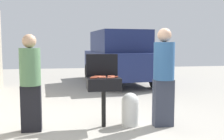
{
  "coord_description": "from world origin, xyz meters",
  "views": [
    {
      "loc": [
        -0.72,
        -4.66,
        1.52
      ],
      "look_at": [
        0.19,
        0.52,
        1.0
      ],
      "focal_mm": 42.05,
      "sensor_mm": 36.0,
      "label": 1
    }
  ],
  "objects_px": {
    "hot_dog_2": "(114,77)",
    "hot_dog_3": "(111,77)",
    "hot_dog_1": "(102,77)",
    "hot_dog_9": "(94,78)",
    "bbq_grill": "(104,85)",
    "hot_dog_7": "(111,78)",
    "hot_dog_5": "(95,77)",
    "hot_dog_0": "(102,76)",
    "hot_dog_8": "(103,78)",
    "person_right": "(164,74)",
    "parked_minivan": "(118,57)",
    "person_left": "(30,79)",
    "hot_dog_4": "(98,76)",
    "propane_tank": "(130,108)",
    "hot_dog_10": "(97,77)",
    "hot_dog_6": "(111,76)"
  },
  "relations": [
    {
      "from": "hot_dog_2",
      "to": "hot_dog_3",
      "type": "relative_size",
      "value": 1.0
    },
    {
      "from": "hot_dog_1",
      "to": "hot_dog_9",
      "type": "bearing_deg",
      "value": -142.77
    },
    {
      "from": "bbq_grill",
      "to": "hot_dog_9",
      "type": "height_order",
      "value": "hot_dog_9"
    },
    {
      "from": "hot_dog_7",
      "to": "hot_dog_5",
      "type": "bearing_deg",
      "value": 149.48
    },
    {
      "from": "hot_dog_0",
      "to": "hot_dog_5",
      "type": "relative_size",
      "value": 1.0
    },
    {
      "from": "hot_dog_8",
      "to": "person_right",
      "type": "distance_m",
      "value": 1.13
    },
    {
      "from": "parked_minivan",
      "to": "hot_dog_1",
      "type": "bearing_deg",
      "value": 70.54
    },
    {
      "from": "person_right",
      "to": "hot_dog_3",
      "type": "bearing_deg",
      "value": 6.85
    },
    {
      "from": "hot_dog_3",
      "to": "person_left",
      "type": "distance_m",
      "value": 1.4
    },
    {
      "from": "person_right",
      "to": "hot_dog_4",
      "type": "bearing_deg",
      "value": -2.44
    },
    {
      "from": "hot_dog_7",
      "to": "propane_tank",
      "type": "relative_size",
      "value": 0.21
    },
    {
      "from": "hot_dog_3",
      "to": "hot_dog_10",
      "type": "height_order",
      "value": "same"
    },
    {
      "from": "person_left",
      "to": "hot_dog_8",
      "type": "bearing_deg",
      "value": -19.17
    },
    {
      "from": "hot_dog_5",
      "to": "hot_dog_8",
      "type": "bearing_deg",
      "value": -46.2
    },
    {
      "from": "hot_dog_6",
      "to": "hot_dog_9",
      "type": "distance_m",
      "value": 0.41
    },
    {
      "from": "bbq_grill",
      "to": "hot_dog_1",
      "type": "xyz_separation_m",
      "value": [
        -0.03,
        0.01,
        0.16
      ]
    },
    {
      "from": "parked_minivan",
      "to": "person_left",
      "type": "bearing_deg",
      "value": 58.91
    },
    {
      "from": "hot_dog_1",
      "to": "hot_dog_7",
      "type": "distance_m",
      "value": 0.2
    },
    {
      "from": "hot_dog_10",
      "to": "hot_dog_5",
      "type": "bearing_deg",
      "value": 121.34
    },
    {
      "from": "hot_dog_2",
      "to": "hot_dog_8",
      "type": "bearing_deg",
      "value": -166.15
    },
    {
      "from": "bbq_grill",
      "to": "propane_tank",
      "type": "distance_m",
      "value": 0.67
    },
    {
      "from": "person_right",
      "to": "parked_minivan",
      "type": "xyz_separation_m",
      "value": [
        0.23,
        5.45,
        0.04
      ]
    },
    {
      "from": "hot_dog_1",
      "to": "person_right",
      "type": "relative_size",
      "value": 0.07
    },
    {
      "from": "hot_dog_6",
      "to": "person_left",
      "type": "xyz_separation_m",
      "value": [
        -1.44,
        -0.12,
        -0.01
      ]
    },
    {
      "from": "hot_dog_3",
      "to": "hot_dog_4",
      "type": "relative_size",
      "value": 1.0
    },
    {
      "from": "hot_dog_9",
      "to": "bbq_grill",
      "type": "bearing_deg",
      "value": 29.49
    },
    {
      "from": "parked_minivan",
      "to": "hot_dog_8",
      "type": "bearing_deg",
      "value": 70.8
    },
    {
      "from": "hot_dog_0",
      "to": "propane_tank",
      "type": "relative_size",
      "value": 0.21
    },
    {
      "from": "hot_dog_3",
      "to": "hot_dog_10",
      "type": "distance_m",
      "value": 0.24
    },
    {
      "from": "hot_dog_4",
      "to": "propane_tank",
      "type": "xyz_separation_m",
      "value": [
        0.59,
        -0.12,
        -0.61
      ]
    },
    {
      "from": "hot_dog_7",
      "to": "person_right",
      "type": "height_order",
      "value": "person_right"
    },
    {
      "from": "parked_minivan",
      "to": "hot_dog_2",
      "type": "bearing_deg",
      "value": 72.92
    },
    {
      "from": "bbq_grill",
      "to": "hot_dog_4",
      "type": "relative_size",
      "value": 7.03
    },
    {
      "from": "hot_dog_1",
      "to": "hot_dog_3",
      "type": "relative_size",
      "value": 1.0
    },
    {
      "from": "hot_dog_8",
      "to": "parked_minivan",
      "type": "xyz_separation_m",
      "value": [
        1.36,
        5.4,
        0.1
      ]
    },
    {
      "from": "bbq_grill",
      "to": "hot_dog_8",
      "type": "xyz_separation_m",
      "value": [
        -0.03,
        -0.09,
        0.16
      ]
    },
    {
      "from": "hot_dog_1",
      "to": "parked_minivan",
      "type": "bearing_deg",
      "value": 75.64
    },
    {
      "from": "propane_tank",
      "to": "parked_minivan",
      "type": "xyz_separation_m",
      "value": [
        0.83,
        5.31,
        0.7
      ]
    },
    {
      "from": "hot_dog_6",
      "to": "hot_dog_9",
      "type": "height_order",
      "value": "same"
    },
    {
      "from": "hot_dog_1",
      "to": "propane_tank",
      "type": "xyz_separation_m",
      "value": [
        0.53,
        -0.01,
        -0.61
      ]
    },
    {
      "from": "hot_dog_3",
      "to": "hot_dog_7",
      "type": "relative_size",
      "value": 1.0
    },
    {
      "from": "hot_dog_7",
      "to": "person_left",
      "type": "xyz_separation_m",
      "value": [
        -1.39,
        0.09,
        -0.01
      ]
    },
    {
      "from": "bbq_grill",
      "to": "hot_dog_5",
      "type": "xyz_separation_m",
      "value": [
        -0.16,
        0.04,
        0.16
      ]
    },
    {
      "from": "hot_dog_0",
      "to": "hot_dog_7",
      "type": "bearing_deg",
      "value": -54.3
    },
    {
      "from": "hot_dog_4",
      "to": "hot_dog_8",
      "type": "distance_m",
      "value": 0.22
    },
    {
      "from": "propane_tank",
      "to": "hot_dog_2",
      "type": "bearing_deg",
      "value": -173.09
    },
    {
      "from": "hot_dog_10",
      "to": "parked_minivan",
      "type": "xyz_separation_m",
      "value": [
        1.44,
        5.34,
        0.1
      ]
    },
    {
      "from": "hot_dog_1",
      "to": "person_left",
      "type": "relative_size",
      "value": 0.08
    },
    {
      "from": "person_right",
      "to": "hot_dog_7",
      "type": "bearing_deg",
      "value": 8.81
    },
    {
      "from": "hot_dog_0",
      "to": "hot_dog_9",
      "type": "height_order",
      "value": "same"
    }
  ]
}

